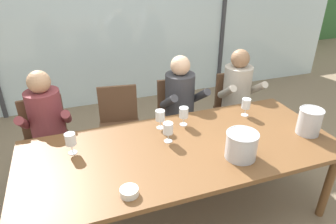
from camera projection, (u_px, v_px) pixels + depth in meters
The scene contains 20 objects.
ground at pixel (150, 153), 3.58m from camera, with size 14.00×14.00×0.00m, color #847056.
window_glass_panel at pixel (117, 19), 4.32m from camera, with size 7.78×0.03×2.60m, color silver.
window_mullion_right at pixel (224, 13), 4.82m from camera, with size 0.06×0.06×2.60m, color #38383D.
hillside_vineyard at pixel (92, 6), 7.21m from camera, with size 13.78×2.40×2.11m, color #386633.
dining_table at pixel (182, 153), 2.43m from camera, with size 2.58×1.09×0.72m.
chair_near_curtain at pixel (47, 135), 2.97m from camera, with size 0.49×0.49×0.88m.
chair_left_of_center at pixel (119, 121), 3.22m from camera, with size 0.50×0.50×0.88m.
chair_center at pixel (177, 112), 3.40m from camera, with size 0.50×0.50×0.88m.
chair_right_of_center at pixel (234, 104), 3.60m from camera, with size 0.46×0.46×0.88m.
person_maroon_top at pixel (47, 125), 2.80m from camera, with size 0.47×0.61×1.20m.
person_charcoal_jacket at pixel (183, 104), 3.21m from camera, with size 0.49×0.63×1.20m.
person_beige_jumper at pixel (240, 95), 3.42m from camera, with size 0.48×0.62×1.20m.
ice_bucket_primary at pixel (241, 145), 2.24m from camera, with size 0.25×0.25×0.21m.
ice_bucket_secondary at pixel (310, 121), 2.55m from camera, with size 0.20×0.20×0.23m.
tasting_bowl at pixel (129, 192), 1.91m from camera, with size 0.12×0.12×0.05m, color silver.
wine_glass_by_left_taster at pixel (160, 116), 2.63m from camera, with size 0.08×0.08×0.17m.
wine_glass_near_bucket at pixel (168, 129), 2.43m from camera, with size 0.08×0.08×0.17m.
wine_glass_center_pour at pixel (71, 140), 2.28m from camera, with size 0.08×0.08×0.17m.
wine_glass_by_right_taster at pixel (184, 113), 2.68m from camera, with size 0.08×0.08×0.17m.
wine_glass_spare_empty at pixel (246, 104), 2.84m from camera, with size 0.08×0.08×0.17m.
Camera 1 is at (-0.78, -1.85, 2.09)m, focal length 31.68 mm.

